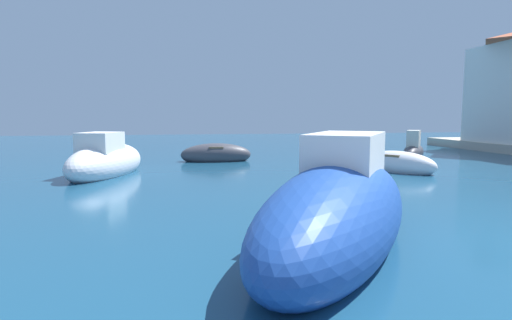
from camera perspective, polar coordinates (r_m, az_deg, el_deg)
moored_boat_1 at (r=22.05m, az=21.16°, el=1.36°), size 2.55×2.99×1.52m
moored_boat_2 at (r=6.91m, az=11.53°, el=-6.86°), size 5.09×6.32×2.18m
moored_boat_3 at (r=15.28m, az=-20.26°, el=-0.20°), size 2.88×4.84×1.83m
moored_boat_4 at (r=16.06m, az=19.06°, el=-0.54°), size 2.59×3.12×1.00m
moored_boat_5 at (r=18.66m, az=-5.62°, el=0.74°), size 3.23×1.29×1.06m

